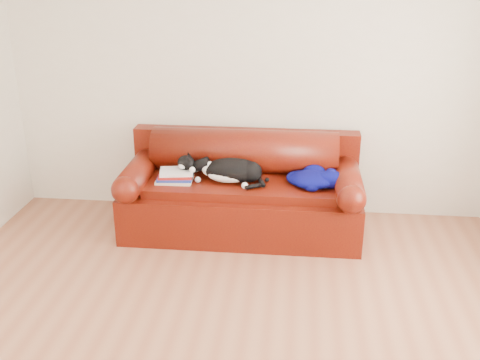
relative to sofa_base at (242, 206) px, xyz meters
The scene contains 7 objects.
ground 1.51m from the sofa_base, 89.53° to the right, with size 4.50×4.50×0.00m, color brown.
room_shell 2.06m from the sofa_base, 84.74° to the right, with size 4.52×4.02×2.61m.
sofa_base is the anchor object (origin of this frame).
sofa_back 0.39m from the sofa_base, 90.00° to the left, with size 2.10×1.01×0.88m.
book_stack 0.66m from the sofa_base, behind, with size 0.32×0.27×0.10m.
cat 0.38m from the sofa_base, 143.50° to the right, with size 0.71×0.36×0.26m.
blanket 0.72m from the sofa_base, ahead, with size 0.55×0.45×0.15m.
Camera 1 is at (0.46, -3.12, 2.36)m, focal length 42.00 mm.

